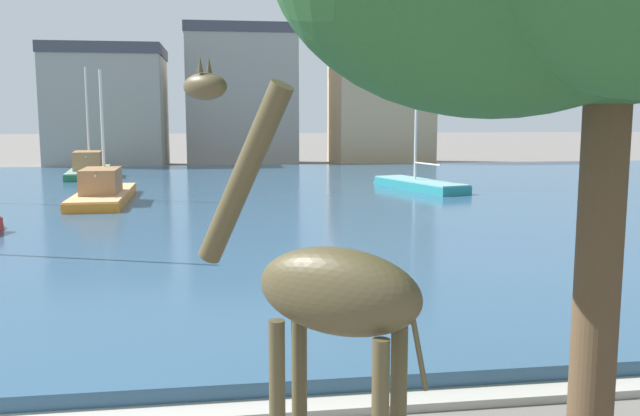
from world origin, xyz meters
The scene contains 9 objects.
harbor_water centered at (0.00, 28.05, 0.17)m, with size 78.81×41.46×0.34m, color #2D5170.
quay_edge_coping centered at (0.00, 7.07, 0.06)m, with size 78.81×0.50×0.12m, color #ADA89E.
giraffe_statue centered at (-1.85, 4.38, 2.33)m, with size 2.27×1.91×4.56m.
sailboat_teal centered at (6.77, 31.18, 0.43)m, with size 3.57×7.13×7.35m.
sailboat_green centered at (-10.73, 41.25, 0.59)m, with size 3.05×8.99×6.87m.
sailboat_orange centered at (-7.78, 28.56, 0.57)m, with size 2.31×8.64×5.92m.
townhouse_end_terrace centered at (-11.14, 51.99, 4.57)m, with size 8.49×7.85×9.11m.
townhouse_corner_house centered at (-1.01, 53.98, 5.54)m, with size 8.84×5.94×11.05m.
townhouse_wide_warehouse centered at (10.23, 53.12, 6.31)m, with size 7.77×7.12×12.58m.
Camera 1 is at (-2.77, -1.56, 4.00)m, focal length 37.89 mm.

